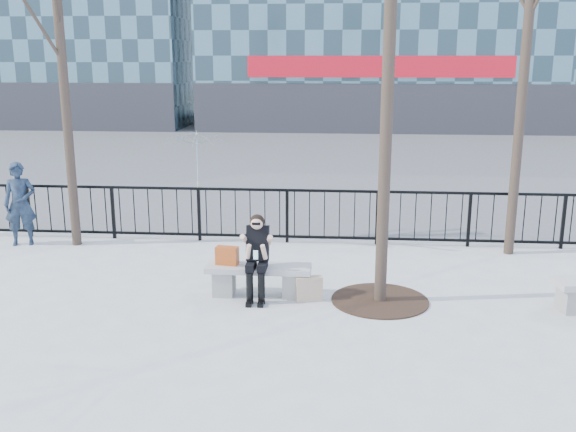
{
  "coord_description": "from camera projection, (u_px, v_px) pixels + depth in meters",
  "views": [
    {
      "loc": [
        1.25,
        -9.48,
        3.67
      ],
      "look_at": [
        0.4,
        0.8,
        1.1
      ],
      "focal_mm": 40.0,
      "sensor_mm": 36.0,
      "label": 1
    }
  ],
  "objects": [
    {
      "name": "seated_woman",
      "position": [
        257.0,
        258.0,
        9.84
      ],
      "size": [
        0.5,
        0.64,
        1.34
      ],
      "color": "black",
      "rests_on": "ground"
    },
    {
      "name": "standing_man",
      "position": [
        20.0,
        204.0,
        12.69
      ],
      "size": [
        0.7,
        0.56,
        1.67
      ],
      "primitive_type": "imported",
      "rotation": [
        0.0,
        0.0,
        0.3
      ],
      "color": "black",
      "rests_on": "ground"
    },
    {
      "name": "vendor_umbrella",
      "position": [
        196.0,
        161.0,
        17.8
      ],
      "size": [
        2.45,
        2.47,
        1.69
      ],
      "primitive_type": "imported",
      "rotation": [
        0.0,
        0.0,
        -0.42
      ],
      "color": "yellow",
      "rests_on": "ground"
    },
    {
      "name": "bench_main",
      "position": [
        258.0,
        277.0,
        10.08
      ],
      "size": [
        1.65,
        0.46,
        0.49
      ],
      "color": "slate",
      "rests_on": "ground"
    },
    {
      "name": "railing",
      "position": [
        277.0,
        216.0,
        12.92
      ],
      "size": [
        14.0,
        0.06,
        1.1
      ],
      "color": "black",
      "rests_on": "ground"
    },
    {
      "name": "street_surface",
      "position": [
        308.0,
        154.0,
        24.66
      ],
      "size": [
        60.0,
        23.0,
        0.01
      ],
      "primitive_type": "cube",
      "color": "#474747",
      "rests_on": "ground"
    },
    {
      "name": "shopping_bag",
      "position": [
        309.0,
        289.0,
        9.88
      ],
      "size": [
        0.43,
        0.23,
        0.39
      ],
      "primitive_type": "cube",
      "rotation": [
        0.0,
        0.0,
        0.22
      ],
      "color": "#CEB491",
      "rests_on": "ground"
    },
    {
      "name": "ground",
      "position": [
        259.0,
        295.0,
        10.15
      ],
      "size": [
        120.0,
        120.0,
        0.0
      ],
      "primitive_type": "plane",
      "color": "#9A9A95",
      "rests_on": "ground"
    },
    {
      "name": "tree_grate",
      "position": [
        380.0,
        300.0,
        9.9
      ],
      "size": [
        1.5,
        1.5,
        0.02
      ],
      "primitive_type": "cylinder",
      "color": "black",
      "rests_on": "ground"
    },
    {
      "name": "handbag",
      "position": [
        227.0,
        256.0,
        10.06
      ],
      "size": [
        0.37,
        0.22,
        0.29
      ],
      "primitive_type": "cube",
      "rotation": [
        0.0,
        0.0,
        -0.17
      ],
      "color": "#A84214",
      "rests_on": "bench_main"
    }
  ]
}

